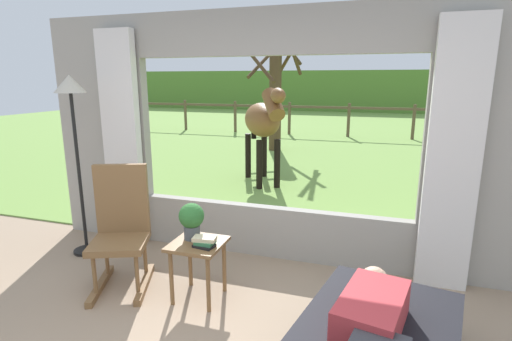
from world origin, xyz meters
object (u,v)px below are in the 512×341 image
at_px(book_stack, 205,242).
at_px(pasture_tree, 275,96).
at_px(potted_plant, 192,219).
at_px(floor_lamp_left, 73,112).
at_px(side_table, 198,253).
at_px(rocking_chair, 121,228).
at_px(reclining_person, 371,333).
at_px(horse, 263,121).

bearing_deg(book_stack, pasture_tree, 100.77).
relative_size(potted_plant, floor_lamp_left, 0.17).
bearing_deg(side_table, rocking_chair, 178.05).
xyz_separation_m(side_table, pasture_tree, (-1.30, 7.26, 1.03)).
xyz_separation_m(reclining_person, horse, (-2.04, 4.66, 0.63)).
xyz_separation_m(rocking_chair, potted_plant, (0.71, 0.03, 0.16)).
bearing_deg(side_table, reclining_person, -29.52).
distance_m(book_stack, horse, 4.00).
bearing_deg(book_stack, rocking_chair, 174.60).
xyz_separation_m(rocking_chair, book_stack, (0.88, -0.08, 0.02)).
distance_m(potted_plant, horse, 3.84).
bearing_deg(reclining_person, book_stack, 161.96).
relative_size(rocking_chair, horse, 0.65).
bearing_deg(potted_plant, horse, 97.65).
height_order(book_stack, pasture_tree, pasture_tree).
bearing_deg(book_stack, reclining_person, -29.42).
xyz_separation_m(book_stack, horse, (-0.68, 3.90, 0.59)).
bearing_deg(reclining_person, floor_lamp_left, 168.56).
bearing_deg(horse, rocking_chair, 54.56).
height_order(rocking_chair, side_table, rocking_chair).
bearing_deg(side_table, pasture_tree, 100.14).
bearing_deg(book_stack, potted_plant, 146.21).
distance_m(rocking_chair, book_stack, 0.88).
bearing_deg(rocking_chair, pasture_tree, 71.47).
bearing_deg(potted_plant, rocking_chair, -177.30).
xyz_separation_m(potted_plant, floor_lamp_left, (-1.53, 0.41, 0.85)).
height_order(potted_plant, horse, horse).
height_order(side_table, floor_lamp_left, floor_lamp_left).
height_order(potted_plant, pasture_tree, pasture_tree).
distance_m(horse, pasture_tree, 3.50).
bearing_deg(horse, book_stack, 67.46).
bearing_deg(potted_plant, pasture_tree, 99.60).
bearing_deg(pasture_tree, floor_lamp_left, -92.63).
bearing_deg(side_table, floor_lamp_left, 163.85).
relative_size(reclining_person, floor_lamp_left, 0.75).
distance_m(reclining_person, horse, 5.13).
xyz_separation_m(potted_plant, pasture_tree, (-1.22, 7.20, 0.75)).
xyz_separation_m(book_stack, floor_lamp_left, (-1.70, 0.52, 0.99)).
bearing_deg(floor_lamp_left, side_table, -16.15).
relative_size(reclining_person, side_table, 2.75).
bearing_deg(potted_plant, side_table, -36.87).
height_order(rocking_chair, horse, horse).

